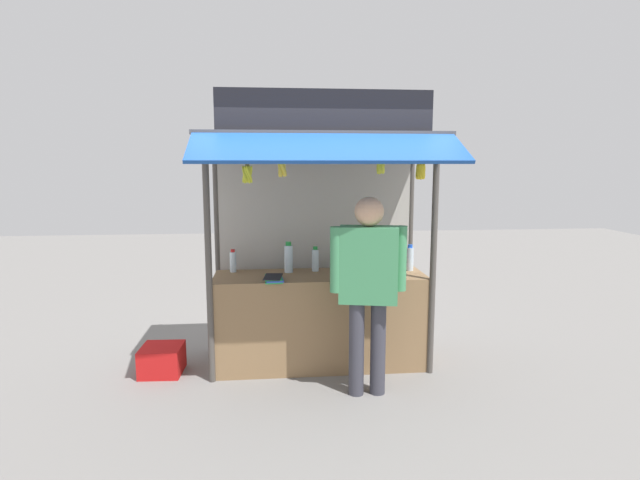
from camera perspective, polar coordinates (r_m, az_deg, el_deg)
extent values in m
plane|color=slate|center=(5.34, 0.00, -13.74)|extent=(20.00, 20.00, 0.00)
cube|color=olive|center=(5.18, 0.00, -8.96)|extent=(2.10, 0.65, 0.93)
cylinder|color=#4C4742|center=(4.71, -12.43, -2.53)|extent=(0.06, 0.06, 2.27)
cylinder|color=#4C4742|center=(4.92, 12.64, -2.06)|extent=(0.06, 0.06, 2.27)
cylinder|color=#4C4742|center=(5.51, -11.45, -0.90)|extent=(0.06, 0.06, 2.27)
cylinder|color=#4C4742|center=(5.69, 10.09, -0.56)|extent=(0.06, 0.06, 2.27)
cube|color=#B7B2A8|center=(5.51, -0.50, -0.99)|extent=(2.06, 0.04, 2.22)
cube|color=#3F3F44|center=(4.93, 0.02, 11.66)|extent=(2.30, 1.02, 0.04)
cube|color=#194799|center=(4.17, 1.06, 10.34)|extent=(2.26, 0.51, 0.26)
cube|color=black|center=(4.49, 0.61, 14.46)|extent=(1.89, 0.04, 0.35)
cylinder|color=#59544C|center=(4.52, 0.54, 10.67)|extent=(2.00, 0.02, 0.02)
cylinder|color=silver|center=(5.21, -0.53, -2.30)|extent=(0.07, 0.07, 0.23)
cylinder|color=#198C33|center=(5.18, -0.53, -0.91)|extent=(0.05, 0.05, 0.03)
cylinder|color=silver|center=(5.31, 10.08, -2.13)|extent=(0.08, 0.08, 0.24)
cylinder|color=blue|center=(5.29, 10.12, -0.69)|extent=(0.05, 0.05, 0.03)
cylinder|color=silver|center=(5.24, -9.77, -2.45)|extent=(0.07, 0.07, 0.21)
cylinder|color=red|center=(5.22, -9.80, -1.19)|extent=(0.04, 0.04, 0.03)
cylinder|color=silver|center=(5.15, -3.56, -2.14)|extent=(0.09, 0.09, 0.28)
cylinder|color=#198C33|center=(5.13, -3.58, -0.41)|extent=(0.06, 0.06, 0.04)
cube|color=green|center=(4.83, -5.23, -4.50)|extent=(0.17, 0.29, 0.01)
cube|color=blue|center=(4.82, -5.17, -4.36)|extent=(0.18, 0.29, 0.01)
cube|color=green|center=(4.83, -5.25, -4.21)|extent=(0.17, 0.29, 0.01)
cube|color=black|center=(4.81, -5.32, -4.14)|extent=(0.19, 0.30, 0.01)
cube|color=red|center=(4.98, 2.75, -4.07)|extent=(0.19, 0.27, 0.01)
cube|color=yellow|center=(4.97, 2.71, -3.97)|extent=(0.19, 0.27, 0.01)
cube|color=black|center=(4.97, 2.81, -3.88)|extent=(0.17, 0.25, 0.01)
cube|color=orange|center=(4.96, 2.69, -3.83)|extent=(0.17, 0.25, 0.01)
cube|color=red|center=(5.16, 6.58, -3.69)|extent=(0.26, 0.31, 0.01)
cube|color=red|center=(5.15, 6.75, -3.66)|extent=(0.25, 0.31, 0.01)
cube|color=orange|center=(5.14, 6.61, -3.57)|extent=(0.25, 0.31, 0.01)
cube|color=yellow|center=(5.15, 6.57, -3.41)|extent=(0.23, 0.29, 0.01)
cube|color=white|center=(5.15, 6.64, -3.28)|extent=(0.24, 0.30, 0.01)
cube|color=white|center=(5.15, 6.74, -3.15)|extent=(0.25, 0.31, 0.01)
cube|color=purple|center=(5.14, 6.75, -3.03)|extent=(0.23, 0.29, 0.01)
cube|color=green|center=(5.13, 6.66, -2.91)|extent=(0.23, 0.29, 0.01)
cylinder|color=#332D23|center=(4.50, -8.23, 9.53)|extent=(0.01, 0.01, 0.14)
cylinder|color=olive|center=(4.50, -8.20, 8.41)|extent=(0.04, 0.04, 0.04)
ellipsoid|color=yellow|center=(4.50, -7.95, 7.30)|extent=(0.03, 0.07, 0.16)
ellipsoid|color=yellow|center=(4.51, -7.89, 7.34)|extent=(0.07, 0.07, 0.16)
ellipsoid|color=yellow|center=(4.52, -8.19, 7.31)|extent=(0.07, 0.03, 0.16)
ellipsoid|color=yellow|center=(4.52, -8.46, 7.34)|extent=(0.07, 0.07, 0.16)
ellipsoid|color=yellow|center=(4.50, -8.48, 7.31)|extent=(0.03, 0.08, 0.16)
ellipsoid|color=yellow|center=(4.48, -8.46, 7.32)|extent=(0.07, 0.07, 0.16)
ellipsoid|color=yellow|center=(4.48, -8.20, 7.30)|extent=(0.07, 0.03, 0.16)
ellipsoid|color=yellow|center=(4.47, -7.97, 7.33)|extent=(0.07, 0.06, 0.16)
cylinder|color=#332D23|center=(4.60, 6.84, 9.82)|extent=(0.01, 0.01, 0.09)
cylinder|color=olive|center=(4.60, 6.83, 9.01)|extent=(0.04, 0.04, 0.04)
ellipsoid|color=yellow|center=(4.61, 7.08, 8.15)|extent=(0.04, 0.08, 0.13)
ellipsoid|color=yellow|center=(4.61, 6.90, 8.12)|extent=(0.06, 0.06, 0.13)
ellipsoid|color=yellow|center=(4.62, 6.73, 8.14)|extent=(0.07, 0.04, 0.13)
ellipsoid|color=yellow|center=(4.60, 6.60, 8.13)|extent=(0.05, 0.07, 0.13)
ellipsoid|color=yellow|center=(4.59, 6.67, 8.12)|extent=(0.05, 0.06, 0.13)
ellipsoid|color=yellow|center=(4.58, 6.78, 8.15)|extent=(0.08, 0.05, 0.13)
ellipsoid|color=yellow|center=(4.59, 7.05, 8.15)|extent=(0.07, 0.07, 0.14)
cylinder|color=#332D23|center=(4.49, -4.35, 9.88)|extent=(0.01, 0.01, 0.09)
cylinder|color=olive|center=(4.49, -4.34, 9.05)|extent=(0.04, 0.04, 0.04)
ellipsoid|color=yellow|center=(4.49, -4.10, 8.00)|extent=(0.04, 0.07, 0.15)
ellipsoid|color=yellow|center=(4.52, -4.26, 8.04)|extent=(0.09, 0.05, 0.15)
ellipsoid|color=yellow|center=(4.50, -4.48, 7.99)|extent=(0.05, 0.06, 0.16)
ellipsoid|color=yellow|center=(4.48, -4.50, 7.99)|extent=(0.06, 0.06, 0.16)
ellipsoid|color=yellow|center=(4.47, -4.16, 8.04)|extent=(0.09, 0.06, 0.16)
cylinder|color=#332D23|center=(4.69, 11.31, 9.55)|extent=(0.01, 0.01, 0.11)
cylinder|color=olive|center=(4.69, 11.28, 8.62)|extent=(0.04, 0.04, 0.04)
ellipsoid|color=yellow|center=(4.70, 11.54, 7.60)|extent=(0.04, 0.09, 0.16)
ellipsoid|color=yellow|center=(4.71, 11.34, 7.60)|extent=(0.07, 0.06, 0.16)
ellipsoid|color=yellow|center=(4.71, 11.18, 7.60)|extent=(0.08, 0.04, 0.16)
ellipsoid|color=yellow|center=(4.71, 11.00, 7.62)|extent=(0.08, 0.07, 0.16)
ellipsoid|color=yellow|center=(4.69, 11.00, 7.61)|extent=(0.04, 0.08, 0.16)
ellipsoid|color=yellow|center=(4.68, 11.15, 7.59)|extent=(0.06, 0.06, 0.16)
ellipsoid|color=yellow|center=(4.67, 11.34, 7.60)|extent=(0.08, 0.04, 0.16)
ellipsoid|color=yellow|center=(4.68, 11.49, 7.60)|extent=(0.08, 0.07, 0.16)
cylinder|color=#383842|center=(4.56, 4.13, -12.12)|extent=(0.13, 0.13, 0.84)
cylinder|color=#383842|center=(4.60, 6.54, -11.99)|extent=(0.13, 0.13, 0.84)
cube|color=#3F8C59|center=(4.37, 5.48, -2.79)|extent=(0.53, 0.31, 0.66)
cylinder|color=#3F8C59|center=(4.31, 1.85, -2.22)|extent=(0.11, 0.11, 0.56)
cylinder|color=#3F8C59|center=(4.42, 9.04, -2.06)|extent=(0.11, 0.11, 0.56)
sphere|color=tan|center=(4.30, 5.57, 3.20)|extent=(0.25, 0.25, 0.25)
cube|color=red|center=(5.30, -17.36, -12.75)|extent=(0.41, 0.41, 0.27)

